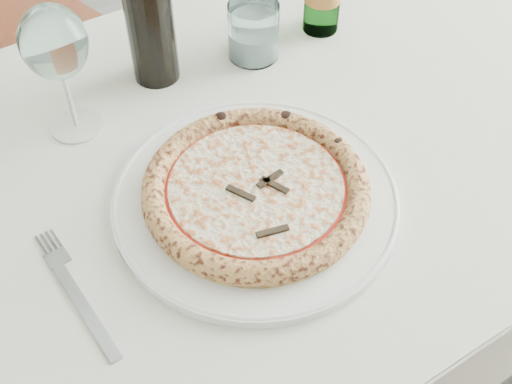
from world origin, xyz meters
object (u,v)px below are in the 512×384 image
dining_table (220,200)px  wine_glass (54,45)px  chair_far (26,21)px  wine_bottle (148,6)px  tumbler (253,34)px  pizza (256,189)px  plate (256,198)px

dining_table → wine_glass: size_ratio=6.95×
chair_far → wine_glass: 0.76m
wine_glass → wine_bottle: 0.16m
wine_glass → tumbler: wine_glass is taller
pizza → wine_bottle: 0.32m
pizza → tumbler: bearing=58.0°
tumbler → chair_far: bearing=108.2°
dining_table → pizza: bearing=-90.0°
plate → dining_table: bearing=90.0°
wine_glass → pizza: bearing=-61.7°
tumbler → plate: bearing=-122.0°
plate → wine_bottle: (0.01, 0.30, 0.11)m
dining_table → plate: bearing=-90.0°
chair_far → tumbler: (0.21, -0.65, 0.26)m
chair_far → wine_glass: size_ratio=4.72×
chair_far → wine_bottle: bearing=-84.5°
dining_table → plate: 0.14m
tumbler → wine_bottle: wine_bottle is taller
chair_far → wine_bottle: 0.71m
plate → wine_glass: 0.32m
wine_glass → wine_bottle: size_ratio=0.69×
chair_far → wine_bottle: wine_bottle is taller
tumbler → wine_bottle: (-0.15, 0.04, 0.08)m
plate → pizza: bearing=160.6°
pizza → tumbler: 0.31m
dining_table → tumbler: size_ratio=15.14×
chair_far → tumbler: size_ratio=10.28×
chair_far → tumbler: bearing=-71.8°
wine_glass → dining_table: bearing=-48.8°
wine_glass → plate: bearing=-61.7°
wine_bottle → tumbler: bearing=-13.6°
tumbler → dining_table: bearing=-135.0°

